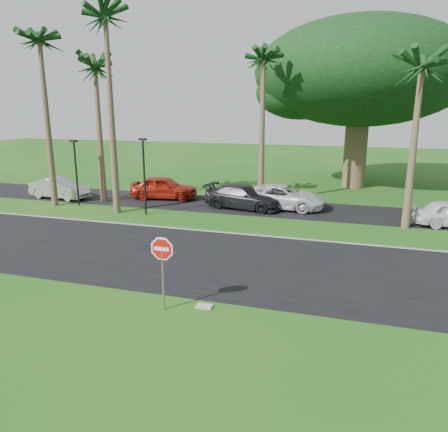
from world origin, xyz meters
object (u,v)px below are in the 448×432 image
stop_sign_near (162,258)px  car_silver (60,189)px  car_red (164,188)px  car_dark (243,197)px  car_minivan (283,197)px

stop_sign_near → car_silver: (-14.56, 13.97, -1.04)m
car_red → car_silver: bearing=96.3°
stop_sign_near → car_dark: size_ratio=0.51×
car_red → car_minivan: bearing=-103.0°
car_dark → stop_sign_near: bearing=-166.0°
car_silver → car_dark: car_dark is taller
car_red → car_dark: car_red is taller
car_silver → car_red: bearing=-69.0°
car_silver → car_red: car_red is taller
stop_sign_near → car_minivan: stop_sign_near is taller
car_red → car_dark: bearing=-111.2°
car_red → car_minivan: 8.64m
stop_sign_near → car_minivan: 15.67m
car_minivan → stop_sign_near: bearing=-179.5°
car_red → car_minivan: size_ratio=0.87×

